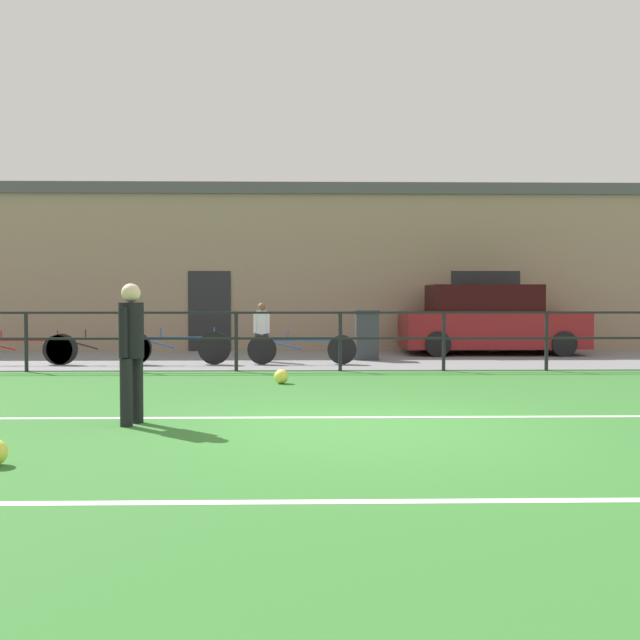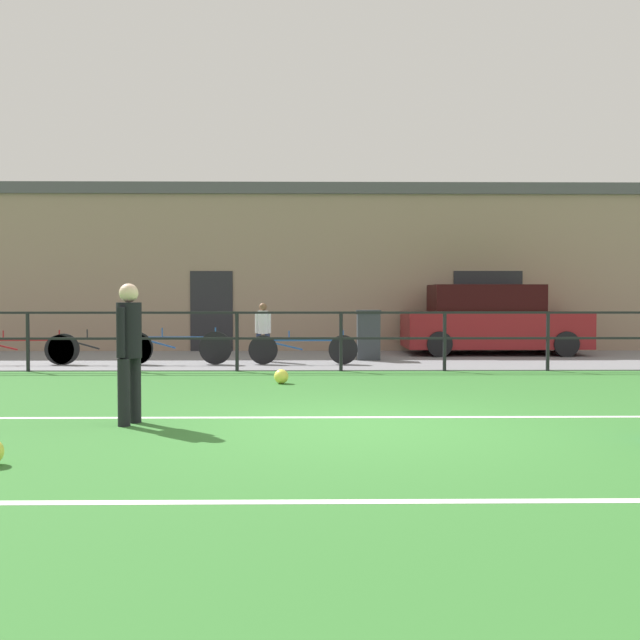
{
  "view_description": "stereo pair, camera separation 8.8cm",
  "coord_description": "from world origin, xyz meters",
  "views": [
    {
      "loc": [
        -0.67,
        -7.96,
        1.44
      ],
      "look_at": [
        -0.43,
        4.05,
        1.05
      ],
      "focal_mm": 40.86,
      "sensor_mm": 36.0,
      "label": 1
    },
    {
      "loc": [
        -0.59,
        -7.96,
        1.44
      ],
      "look_at": [
        -0.43,
        4.05,
        1.05
      ],
      "focal_mm": 40.86,
      "sensor_mm": 36.0,
      "label": 2
    }
  ],
  "objects": [
    {
      "name": "ground",
      "position": [
        0.0,
        0.0,
        -0.02
      ],
      "size": [
        60.0,
        44.0,
        0.04
      ],
      "primitive_type": "cube",
      "color": "#33702D"
    },
    {
      "name": "field_line_touchline",
      "position": [
        0.0,
        0.63,
        0.0
      ],
      "size": [
        36.0,
        0.11,
        0.0
      ],
      "primitive_type": "cube",
      "color": "white",
      "rests_on": "ground"
    },
    {
      "name": "field_line_hash",
      "position": [
        0.0,
        -2.93,
        0.0
      ],
      "size": [
        36.0,
        0.11,
        0.0
      ],
      "primitive_type": "cube",
      "color": "white",
      "rests_on": "ground"
    },
    {
      "name": "pavement_strip",
      "position": [
        0.0,
        8.5,
        0.01
      ],
      "size": [
        48.0,
        5.0,
        0.02
      ],
      "primitive_type": "cube",
      "color": "slate",
      "rests_on": "ground"
    },
    {
      "name": "perimeter_fence",
      "position": [
        0.0,
        6.0,
        0.75
      ],
      "size": [
        36.07,
        0.07,
        1.15
      ],
      "color": "black",
      "rests_on": "ground"
    },
    {
      "name": "clubhouse_facade",
      "position": [
        0.0,
        12.2,
        2.21
      ],
      "size": [
        28.0,
        2.56,
        4.4
      ],
      "color": "gray",
      "rests_on": "ground"
    },
    {
      "name": "player_goalkeeper",
      "position": [
        -2.62,
        0.19,
        0.9
      ],
      "size": [
        0.28,
        0.42,
        1.58
      ],
      "rotation": [
        0.0,
        0.0,
        1.27
      ],
      "color": "black",
      "rests_on": "ground"
    },
    {
      "name": "soccer_ball_match",
      "position": [
        -1.07,
        3.99,
        0.12
      ],
      "size": [
        0.24,
        0.24,
        0.24
      ],
      "primitive_type": "sphere",
      "color": "#E5E04C",
      "rests_on": "ground"
    },
    {
      "name": "spectator_child",
      "position": [
        -1.63,
        7.93,
        0.75
      ],
      "size": [
        0.35,
        0.22,
        1.28
      ],
      "rotation": [
        0.0,
        0.0,
        3.1
      ],
      "color": "#232D4C",
      "rests_on": "pavement_strip"
    },
    {
      "name": "parked_car_red",
      "position": [
        3.87,
        9.91,
        0.82
      ],
      "size": [
        4.39,
        1.93,
        1.71
      ],
      "color": "maroon",
      "rests_on": "pavement_strip"
    },
    {
      "name": "bicycle_parked_0",
      "position": [
        -6.68,
        7.2,
        0.35
      ],
      "size": [
        2.34,
        0.04,
        0.72
      ],
      "color": "black",
      "rests_on": "pavement_strip"
    },
    {
      "name": "bicycle_parked_1",
      "position": [
        -4.97,
        7.2,
        0.36
      ],
      "size": [
        2.15,
        0.04,
        0.74
      ],
      "color": "black",
      "rests_on": "pavement_strip"
    },
    {
      "name": "bicycle_parked_3",
      "position": [
        -3.39,
        7.2,
        0.38
      ],
      "size": [
        2.33,
        0.04,
        0.78
      ],
      "color": "black",
      "rests_on": "pavement_strip"
    },
    {
      "name": "bicycle_parked_4",
      "position": [
        -0.75,
        7.2,
        0.34
      ],
      "size": [
        2.28,
        0.04,
        0.71
      ],
      "color": "black",
      "rests_on": "pavement_strip"
    },
    {
      "name": "trash_bin_0",
      "position": [
        0.71,
        8.31,
        0.58
      ],
      "size": [
        0.53,
        0.45,
        1.11
      ],
      "color": "#33383D",
      "rests_on": "pavement_strip"
    }
  ]
}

